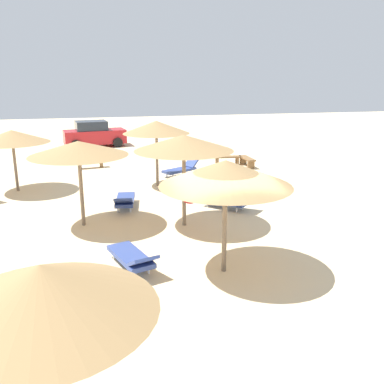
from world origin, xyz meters
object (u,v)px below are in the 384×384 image
object	(u,v)px
lounger_4	(125,200)
bench_2	(91,161)
lounger_1	(133,257)
bench_1	(247,160)
parasol_4	(78,149)
lounger_2	(181,169)
lounger_3	(228,200)
parasol_2	(156,127)
parked_car	(94,134)
bench_0	(227,159)
parasol_1	(226,173)
parasol_3	(184,144)
parasol_6	(42,290)
parasol_0	(12,137)

from	to	relation	value
lounger_4	bench_2	xyz separation A→B (m)	(-1.22, 7.34, 0.04)
lounger_1	bench_1	distance (m)	12.93
parasol_4	bench_2	xyz separation A→B (m)	(0.23, 8.83, -2.15)
lounger_2	lounger_3	xyz separation A→B (m)	(0.58, -5.54, -0.00)
parasol_2	lounger_4	world-z (taller)	parasol_2
lounger_2	lounger_4	xyz separation A→B (m)	(-3.05, -4.64, -0.01)
bench_1	parked_car	size ratio (longest dim) A/B	0.36
lounger_2	bench_0	distance (m)	3.39
lounger_3	bench_1	bearing A→B (deg)	64.57
lounger_3	parasol_1	bearing A→B (deg)	-108.96
parasol_1	parked_car	size ratio (longest dim) A/B	0.75
parasol_3	lounger_3	bearing A→B (deg)	34.60
parasol_6	lounger_2	distance (m)	16.02
bench_0	parked_car	world-z (taller)	parked_car
lounger_3	parked_car	size ratio (longest dim) A/B	0.43
lounger_1	bench_2	distance (m)	12.43
parasol_6	lounger_3	world-z (taller)	parasol_6
parasol_0	parasol_2	distance (m)	5.85
lounger_1	bench_0	distance (m)	13.01
parasol_2	bench_2	size ratio (longest dim) A/B	1.84
parasol_6	bench_0	distance (m)	18.68
parasol_6	parasol_2	bearing A→B (deg)	76.59
parasol_6	lounger_2	xyz separation A→B (m)	(4.64, 15.18, -2.17)
lounger_2	parked_car	bearing A→B (deg)	112.64
bench_1	parasol_4	bearing A→B (deg)	-138.55
parasol_4	parked_car	xyz separation A→B (m)	(0.48, 15.74, -1.68)
parasol_0	parasol_6	bearing A→B (deg)	-79.41
parasol_1	parasol_6	size ratio (longest dim) A/B	1.13
lounger_1	bench_1	world-z (taller)	lounger_1
parasol_4	bench_0	size ratio (longest dim) A/B	2.00
parasol_3	parasol_4	xyz separation A→B (m)	(-3.18, 0.72, -0.15)
parasol_1	parasol_6	xyz separation A→B (m)	(-3.57, -4.85, 0.01)
parasol_1	bench_2	distance (m)	13.58
lounger_4	parked_car	distance (m)	14.29
lounger_2	bench_2	bearing A→B (deg)	147.67
parasol_1	parasol_4	size ratio (longest dim) A/B	1.03
parasol_0	bench_1	bearing A→B (deg)	12.33
parasol_0	parasol_3	distance (m)	8.17
parasol_4	lounger_3	size ratio (longest dim) A/B	1.71
parasol_2	lounger_2	distance (m)	3.13
lounger_4	bench_1	xyz separation A→B (m)	(6.82, 5.81, 0.04)
lounger_2	lounger_4	world-z (taller)	lounger_2
lounger_3	lounger_4	size ratio (longest dim) A/B	0.90
parasol_3	bench_0	size ratio (longest dim) A/B	2.02
parasol_2	bench_2	bearing A→B (deg)	123.02
parasol_0	parasol_1	bearing A→B (deg)	-55.77
lounger_1	bench_0	xyz separation A→B (m)	(6.12, 11.48, 0.04)
lounger_4	bench_0	xyz separation A→B (m)	(5.92, 6.43, 0.04)
parasol_4	lounger_4	distance (m)	3.02
parasol_1	bench_2	size ratio (longest dim) A/B	2.04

